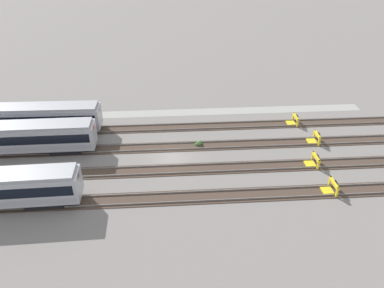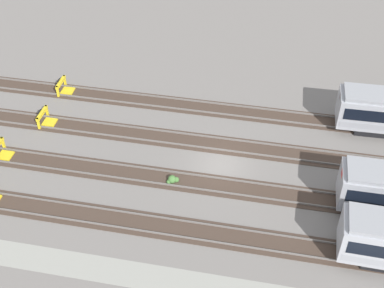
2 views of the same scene
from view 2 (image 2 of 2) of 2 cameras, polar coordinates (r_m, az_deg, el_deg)
ground_plane at (r=42.34m, az=3.10°, el=-2.23°), size 400.00×400.00×0.00m
service_walkway at (r=35.05m, az=0.22°, el=-14.77°), size 54.00×2.00×0.01m
rail_track_nearest at (r=37.52m, az=1.46°, el=-9.47°), size 90.00×2.23×0.21m
rail_track_near_inner at (r=40.64m, az=2.60°, el=-4.42°), size 90.00×2.24×0.21m
rail_track_middle at (r=44.05m, az=3.57°, el=-0.13°), size 90.00×2.24×0.21m
rail_track_far_inner at (r=47.67m, az=4.39°, el=3.53°), size 90.00×2.23×0.21m
bumper_stop_near_inner_track at (r=45.35m, az=-19.72°, el=-0.74°), size 1.35×2.00×1.22m
bumper_stop_middle_track at (r=47.66m, az=-15.36°, el=2.67°), size 1.34×2.00×1.22m
bumper_stop_far_inner_track at (r=51.09m, az=-13.50°, el=5.93°), size 1.35×2.00×1.22m
weed_clump at (r=40.77m, az=-2.09°, el=-3.82°), size 0.92×0.70×0.64m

